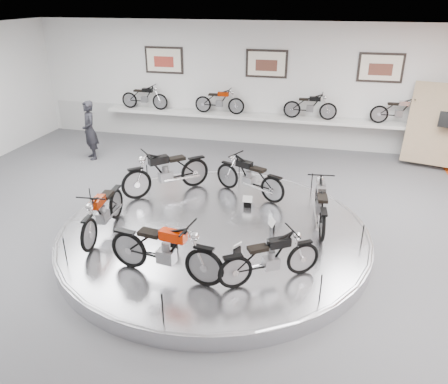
% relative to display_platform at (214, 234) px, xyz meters
% --- Properties ---
extents(floor, '(16.00, 16.00, 0.00)m').
position_rel_display_platform_xyz_m(floor, '(0.00, -0.30, -0.15)').
color(floor, '#535356').
rests_on(floor, ground).
extents(ceiling, '(16.00, 16.00, 0.00)m').
position_rel_display_platform_xyz_m(ceiling, '(0.00, -0.30, 3.85)').
color(ceiling, white).
rests_on(ceiling, wall_back).
extents(wall_back, '(16.00, 0.00, 16.00)m').
position_rel_display_platform_xyz_m(wall_back, '(0.00, 6.70, 1.85)').
color(wall_back, silver).
rests_on(wall_back, floor).
extents(dado_band, '(15.68, 0.04, 1.10)m').
position_rel_display_platform_xyz_m(dado_band, '(0.00, 6.68, 0.40)').
color(dado_band, '#BCBCBA').
rests_on(dado_band, floor).
extents(display_platform, '(6.40, 6.40, 0.30)m').
position_rel_display_platform_xyz_m(display_platform, '(0.00, 0.00, 0.00)').
color(display_platform, silver).
rests_on(display_platform, floor).
extents(platform_rim, '(6.40, 6.40, 0.10)m').
position_rel_display_platform_xyz_m(platform_rim, '(0.00, 0.00, 0.12)').
color(platform_rim, '#B2B2BA').
rests_on(platform_rim, display_platform).
extents(shelf, '(11.00, 0.55, 0.10)m').
position_rel_display_platform_xyz_m(shelf, '(0.00, 6.40, 0.85)').
color(shelf, silver).
rests_on(shelf, wall_back).
extents(poster_left, '(1.35, 0.06, 0.88)m').
position_rel_display_platform_xyz_m(poster_left, '(-3.50, 6.66, 2.55)').
color(poster_left, white).
rests_on(poster_left, wall_back).
extents(poster_center, '(1.35, 0.06, 0.88)m').
position_rel_display_platform_xyz_m(poster_center, '(0.00, 6.66, 2.55)').
color(poster_center, white).
rests_on(poster_center, wall_back).
extents(poster_right, '(1.35, 0.06, 0.88)m').
position_rel_display_platform_xyz_m(poster_right, '(3.50, 6.66, 2.55)').
color(poster_right, white).
rests_on(poster_right, wall_back).
extents(shelf_bike_a, '(1.22, 0.43, 0.73)m').
position_rel_display_platform_xyz_m(shelf_bike_a, '(-4.20, 6.40, 1.27)').
color(shelf_bike_a, black).
rests_on(shelf_bike_a, shelf).
extents(shelf_bike_b, '(1.22, 0.43, 0.73)m').
position_rel_display_platform_xyz_m(shelf_bike_b, '(-1.50, 6.40, 1.27)').
color(shelf_bike_b, '#871C00').
rests_on(shelf_bike_b, shelf).
extents(shelf_bike_c, '(1.22, 0.43, 0.73)m').
position_rel_display_platform_xyz_m(shelf_bike_c, '(1.50, 6.40, 1.27)').
color(shelf_bike_c, black).
rests_on(shelf_bike_c, shelf).
extents(shelf_bike_d, '(1.22, 0.43, 0.73)m').
position_rel_display_platform_xyz_m(shelf_bike_d, '(4.20, 6.40, 1.27)').
color(shelf_bike_d, '#BCBBC0').
rests_on(shelf_bike_d, shelf).
extents(bike_a, '(0.77, 1.72, 0.98)m').
position_rel_display_platform_xyz_m(bike_a, '(2.12, 0.67, 0.64)').
color(bike_a, '#BCBBC0').
rests_on(bike_a, display_platform).
extents(bike_b, '(1.76, 1.24, 0.98)m').
position_rel_display_platform_xyz_m(bike_b, '(0.41, 1.77, 0.64)').
color(bike_b, black).
rests_on(bike_b, display_platform).
extents(bike_c, '(1.85, 1.80, 1.12)m').
position_rel_display_platform_xyz_m(bike_c, '(-1.57, 1.45, 0.71)').
color(bike_c, black).
rests_on(bike_c, display_platform).
extents(bike_d, '(0.74, 1.74, 1.00)m').
position_rel_display_platform_xyz_m(bike_d, '(-2.11, -0.73, 0.65)').
color(bike_d, '#871C00').
rests_on(bike_d, display_platform).
extents(bike_e, '(1.90, 0.89, 1.07)m').
position_rel_display_platform_xyz_m(bike_e, '(-0.36, -1.85, 0.69)').
color(bike_e, '#C42000').
rests_on(bike_e, display_platform).
extents(bike_f, '(1.61, 1.31, 0.92)m').
position_rel_display_platform_xyz_m(bike_f, '(1.39, -1.55, 0.61)').
color(bike_f, black).
rests_on(bike_f, display_platform).
extents(visitor, '(0.77, 0.78, 1.82)m').
position_rel_display_platform_xyz_m(visitor, '(-5.02, 3.96, 0.76)').
color(visitor, black).
rests_on(visitor, floor).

